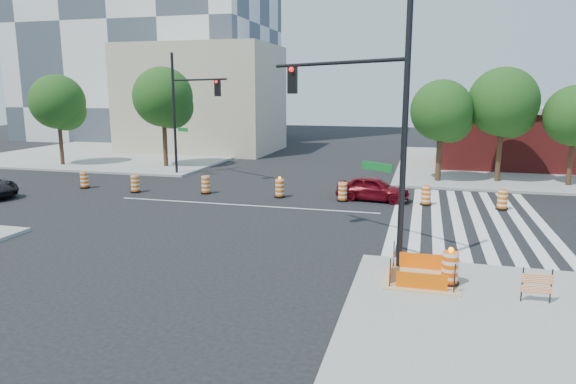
% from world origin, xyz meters
% --- Properties ---
extents(ground, '(120.00, 120.00, 0.00)m').
position_xyz_m(ground, '(0.00, 0.00, 0.00)').
color(ground, black).
rests_on(ground, ground).
extents(sidewalk_ne, '(22.00, 22.00, 0.15)m').
position_xyz_m(sidewalk_ne, '(18.00, 18.00, 0.07)').
color(sidewalk_ne, gray).
rests_on(sidewalk_ne, ground).
extents(sidewalk_nw, '(22.00, 22.00, 0.15)m').
position_xyz_m(sidewalk_nw, '(-18.00, 18.00, 0.07)').
color(sidewalk_nw, gray).
rests_on(sidewalk_nw, ground).
extents(crosswalk_east, '(6.75, 13.50, 0.01)m').
position_xyz_m(crosswalk_east, '(10.95, 0.00, 0.01)').
color(crosswalk_east, silver).
rests_on(crosswalk_east, ground).
extents(lane_centerline, '(14.00, 0.12, 0.01)m').
position_xyz_m(lane_centerline, '(0.00, 0.00, 0.01)').
color(lane_centerline, silver).
rests_on(lane_centerline, ground).
extents(excavation_pit, '(2.20, 2.20, 0.90)m').
position_xyz_m(excavation_pit, '(9.00, -9.00, 0.22)').
color(excavation_pit, tan).
rests_on(excavation_pit, ground).
extents(brick_storefront, '(16.50, 8.50, 4.60)m').
position_xyz_m(brick_storefront, '(18.00, 18.00, 2.32)').
color(brick_storefront, maroon).
rests_on(brick_storefront, ground).
extents(beige_midrise, '(14.00, 10.00, 10.00)m').
position_xyz_m(beige_midrise, '(-12.00, 22.00, 5.00)').
color(beige_midrise, tan).
rests_on(beige_midrise, ground).
extents(red_coupe, '(4.03, 1.99, 1.32)m').
position_xyz_m(red_coupe, '(6.33, 2.92, 0.66)').
color(red_coupe, '#5C0710').
rests_on(red_coupe, ground).
extents(signal_pole_se, '(5.35, 3.89, 8.56)m').
position_xyz_m(signal_pole_se, '(6.81, -6.95, 5.24)').
color(signal_pole_se, black).
rests_on(signal_pole_se, ground).
extents(signal_pole_nw, '(5.31, 3.42, 8.18)m').
position_xyz_m(signal_pole_nw, '(-6.41, 7.08, 5.01)').
color(signal_pole_nw, black).
rests_on(signal_pole_nw, ground).
extents(pit_drum, '(0.60, 0.60, 1.18)m').
position_xyz_m(pit_drum, '(9.80, -9.23, 0.64)').
color(pit_drum, black).
rests_on(pit_drum, ground).
extents(barricade, '(0.82, 0.09, 0.97)m').
position_xyz_m(barricade, '(12.03, -9.91, 0.68)').
color(barricade, '#FF5F05').
rests_on(barricade, ground).
extents(tree_north_a, '(4.13, 4.13, 7.03)m').
position_xyz_m(tree_north_a, '(-18.32, 9.46, 4.72)').
color(tree_north_a, '#382314').
rests_on(tree_north_a, ground).
extents(tree_north_b, '(4.45, 4.45, 7.57)m').
position_xyz_m(tree_north_b, '(-10.09, 10.76, 5.08)').
color(tree_north_b, '#382314').
rests_on(tree_north_b, ground).
extents(tree_north_c, '(3.87, 3.83, 6.51)m').
position_xyz_m(tree_north_c, '(9.86, 9.42, 4.37)').
color(tree_north_c, '#382314').
rests_on(tree_north_c, ground).
extents(tree_north_d, '(4.27, 4.27, 7.27)m').
position_xyz_m(tree_north_d, '(13.52, 10.27, 4.88)').
color(tree_north_d, '#382314').
rests_on(tree_north_d, ground).
extents(tree_north_e, '(3.63, 3.63, 6.17)m').
position_xyz_m(tree_north_e, '(17.54, 9.81, 4.14)').
color(tree_north_e, '#382314').
rests_on(tree_north_e, ground).
extents(median_drum_0, '(0.60, 0.60, 1.02)m').
position_xyz_m(median_drum_0, '(-10.89, 1.93, 0.48)').
color(median_drum_0, black).
rests_on(median_drum_0, ground).
extents(median_drum_1, '(0.60, 0.60, 1.02)m').
position_xyz_m(median_drum_1, '(-7.22, 1.57, 0.48)').
color(median_drum_1, black).
rests_on(median_drum_1, ground).
extents(median_drum_2, '(0.60, 0.60, 1.02)m').
position_xyz_m(median_drum_2, '(-3.12, 2.30, 0.48)').
color(median_drum_2, black).
rests_on(median_drum_2, ground).
extents(median_drum_3, '(0.60, 0.60, 1.18)m').
position_xyz_m(median_drum_3, '(1.27, 2.35, 0.49)').
color(median_drum_3, black).
rests_on(median_drum_3, ground).
extents(median_drum_4, '(0.60, 0.60, 1.02)m').
position_xyz_m(median_drum_4, '(4.79, 2.28, 0.48)').
color(median_drum_4, black).
rests_on(median_drum_4, ground).
extents(median_drum_5, '(0.60, 0.60, 1.02)m').
position_xyz_m(median_drum_5, '(9.10, 2.43, 0.48)').
color(median_drum_5, black).
rests_on(median_drum_5, ground).
extents(median_drum_6, '(0.60, 0.60, 1.02)m').
position_xyz_m(median_drum_6, '(12.76, 2.34, 0.48)').
color(median_drum_6, black).
rests_on(median_drum_6, ground).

